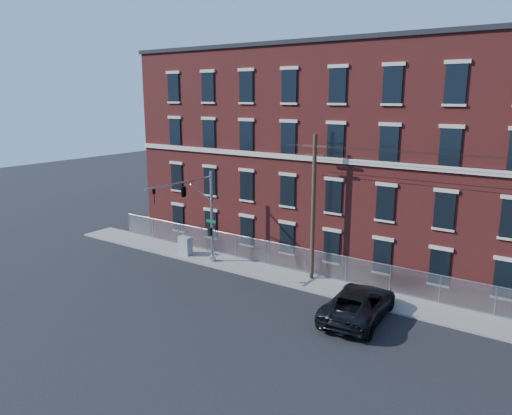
{
  "coord_description": "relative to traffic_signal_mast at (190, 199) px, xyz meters",
  "views": [
    {
      "loc": [
        16.93,
        -22.95,
        12.51
      ],
      "look_at": [
        -1.6,
        4.0,
        5.02
      ],
      "focal_mm": 34.1,
      "sensor_mm": 36.0,
      "label": 1
    }
  ],
  "objects": [
    {
      "name": "pickup_truck",
      "position": [
        13.08,
        -0.42,
        -4.48
      ],
      "size": [
        3.49,
        6.72,
        1.81
      ],
      "primitive_type": "imported",
      "rotation": [
        0.0,
        0.0,
        3.22
      ],
      "color": "black",
      "rests_on": "ground"
    },
    {
      "name": "utility_cabinet",
      "position": [
        -2.84,
        2.33,
        -4.54
      ],
      "size": [
        1.22,
        0.72,
        1.45
      ],
      "primitive_type": "cube",
      "rotation": [
        0.0,
        0.0,
        -0.13
      ],
      "color": "gray",
      "rests_on": "sidewalk"
    },
    {
      "name": "sidewalk",
      "position": [
        18.0,
        2.82,
        -5.33
      ],
      "size": [
        65.0,
        3.0,
        0.12
      ],
      "primitive_type": "cube",
      "color": "gray",
      "rests_on": "ground"
    },
    {
      "name": "utility_pole_near",
      "position": [
        8.0,
        3.42,
        -0.05
      ],
      "size": [
        1.8,
        0.28,
        10.0
      ],
      "color": "#453322",
      "rests_on": "ground"
    },
    {
      "name": "mill_building",
      "position": [
        18.0,
        11.75,
        2.76
      ],
      "size": [
        55.3,
        14.32,
        16.3
      ],
      "color": "maroon",
      "rests_on": "ground"
    },
    {
      "name": "ground",
      "position": [
        6.0,
        -2.18,
        -5.39
      ],
      "size": [
        140.0,
        140.0,
        0.0
      ],
      "primitive_type": "plane",
      "color": "black",
      "rests_on": "ground"
    },
    {
      "name": "chain_link_fence",
      "position": [
        18.0,
        4.12,
        -4.33
      ],
      "size": [
        59.06,
        0.06,
        1.85
      ],
      "color": "#A5A8AD",
      "rests_on": "ground"
    },
    {
      "name": "traffic_signal_mast",
      "position": [
        0.0,
        0.0,
        0.0
      ],
      "size": [
        0.9,
        6.75,
        7.0
      ],
      "color": "#9EA0A5",
      "rests_on": "ground"
    }
  ]
}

